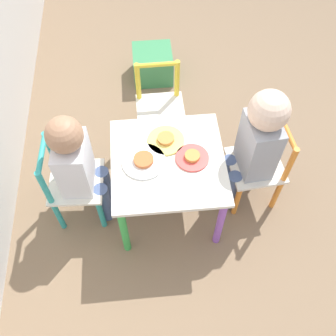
{
  "coord_description": "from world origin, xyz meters",
  "views": [
    {
      "loc": [
        -1.02,
        0.09,
        1.89
      ],
      "look_at": [
        0.0,
        0.0,
        0.36
      ],
      "focal_mm": 42.0,
      "sensor_mm": 36.0,
      "label": 1
    }
  ],
  "objects_px": {
    "kids_table": "(168,169)",
    "child_front": "(256,141)",
    "child_back": "(78,163)",
    "plate_right": "(166,140)",
    "storage_bin": "(153,64)",
    "chair_teal": "(72,184)",
    "chair_yellow": "(159,109)",
    "plate_front": "(192,157)",
    "plate_back": "(144,161)",
    "chair_orange": "(260,166)"
  },
  "relations": [
    {
      "from": "kids_table",
      "to": "child_front",
      "type": "bearing_deg",
      "value": -84.84
    },
    {
      "from": "child_back",
      "to": "plate_right",
      "type": "height_order",
      "value": "child_back"
    },
    {
      "from": "plate_right",
      "to": "storage_bin",
      "type": "height_order",
      "value": "plate_right"
    },
    {
      "from": "child_front",
      "to": "chair_teal",
      "type": "bearing_deg",
      "value": -94.37
    },
    {
      "from": "kids_table",
      "to": "chair_yellow",
      "type": "height_order",
      "value": "chair_yellow"
    },
    {
      "from": "plate_right",
      "to": "storage_bin",
      "type": "bearing_deg",
      "value": 0.55
    },
    {
      "from": "child_back",
      "to": "plate_right",
      "type": "relative_size",
      "value": 4.07
    },
    {
      "from": "child_front",
      "to": "plate_right",
      "type": "height_order",
      "value": "child_front"
    },
    {
      "from": "child_front",
      "to": "plate_front",
      "type": "xyz_separation_m",
      "value": [
        -0.04,
        0.3,
        -0.03
      ]
    },
    {
      "from": "chair_yellow",
      "to": "storage_bin",
      "type": "bearing_deg",
      "value": 89.83
    },
    {
      "from": "plate_back",
      "to": "child_back",
      "type": "bearing_deg",
      "value": 85.85
    },
    {
      "from": "chair_yellow",
      "to": "chair_teal",
      "type": "bearing_deg",
      "value": -136.8
    },
    {
      "from": "chair_teal",
      "to": "plate_right",
      "type": "height_order",
      "value": "chair_teal"
    },
    {
      "from": "kids_table",
      "to": "child_front",
      "type": "xyz_separation_m",
      "value": [
        0.04,
        -0.41,
        0.11
      ]
    },
    {
      "from": "child_back",
      "to": "plate_right",
      "type": "bearing_deg",
      "value": -74.64
    },
    {
      "from": "child_back",
      "to": "child_front",
      "type": "distance_m",
      "value": 0.82
    },
    {
      "from": "storage_bin",
      "to": "chair_orange",
      "type": "bearing_deg",
      "value": -153.96
    },
    {
      "from": "chair_yellow",
      "to": "storage_bin",
      "type": "xyz_separation_m",
      "value": [
        0.55,
        0.0,
        -0.15
      ]
    },
    {
      "from": "storage_bin",
      "to": "kids_table",
      "type": "bearing_deg",
      "value": -179.51
    },
    {
      "from": "chair_orange",
      "to": "plate_back",
      "type": "xyz_separation_m",
      "value": [
        -0.04,
        0.58,
        0.18
      ]
    },
    {
      "from": "child_back",
      "to": "child_front",
      "type": "xyz_separation_m",
      "value": [
        0.02,
        -0.82,
        0.04
      ]
    },
    {
      "from": "storage_bin",
      "to": "plate_front",
      "type": "bearing_deg",
      "value": -173.31
    },
    {
      "from": "chair_orange",
      "to": "plate_front",
      "type": "relative_size",
      "value": 3.34
    },
    {
      "from": "chair_teal",
      "to": "plate_back",
      "type": "relative_size",
      "value": 2.57
    },
    {
      "from": "chair_yellow",
      "to": "plate_front",
      "type": "bearing_deg",
      "value": -76.78
    },
    {
      "from": "chair_yellow",
      "to": "child_front",
      "type": "distance_m",
      "value": 0.64
    },
    {
      "from": "chair_orange",
      "to": "child_back",
      "type": "height_order",
      "value": "child_back"
    },
    {
      "from": "child_back",
      "to": "plate_back",
      "type": "xyz_separation_m",
      "value": [
        -0.02,
        -0.3,
        0.01
      ]
    },
    {
      "from": "kids_table",
      "to": "child_front",
      "type": "distance_m",
      "value": 0.43
    },
    {
      "from": "plate_right",
      "to": "chair_orange",
      "type": "bearing_deg",
      "value": -98.31
    },
    {
      "from": "chair_teal",
      "to": "plate_front",
      "type": "xyz_separation_m",
      "value": [
        -0.02,
        -0.58,
        0.18
      ]
    },
    {
      "from": "chair_yellow",
      "to": "plate_back",
      "type": "bearing_deg",
      "value": -103.28
    },
    {
      "from": "child_back",
      "to": "child_front",
      "type": "bearing_deg",
      "value": -85.89
    },
    {
      "from": "chair_teal",
      "to": "plate_right",
      "type": "relative_size",
      "value": 2.95
    },
    {
      "from": "plate_front",
      "to": "storage_bin",
      "type": "distance_m",
      "value": 1.08
    },
    {
      "from": "chair_orange",
      "to": "plate_back",
      "type": "bearing_deg",
      "value": -90.98
    },
    {
      "from": "kids_table",
      "to": "plate_right",
      "type": "xyz_separation_m",
      "value": [
        0.11,
        0.0,
        0.08
      ]
    },
    {
      "from": "chair_teal",
      "to": "child_back",
      "type": "distance_m",
      "value": 0.18
    },
    {
      "from": "kids_table",
      "to": "plate_front",
      "type": "xyz_separation_m",
      "value": [
        -0.0,
        -0.11,
        0.08
      ]
    },
    {
      "from": "child_front",
      "to": "plate_front",
      "type": "height_order",
      "value": "child_front"
    },
    {
      "from": "storage_bin",
      "to": "chair_yellow",
      "type": "bearing_deg",
      "value": -179.59
    },
    {
      "from": "chair_teal",
      "to": "child_back",
      "type": "relative_size",
      "value": 0.72
    },
    {
      "from": "child_back",
      "to": "plate_right",
      "type": "xyz_separation_m",
      "value": [
        0.09,
        -0.41,
        0.01
      ]
    },
    {
      "from": "kids_table",
      "to": "child_front",
      "type": "relative_size",
      "value": 0.68
    },
    {
      "from": "chair_orange",
      "to": "plate_right",
      "type": "relative_size",
      "value": 2.95
    },
    {
      "from": "plate_front",
      "to": "plate_right",
      "type": "bearing_deg",
      "value": 45.0
    },
    {
      "from": "kids_table",
      "to": "chair_orange",
      "type": "bearing_deg",
      "value": -84.84
    },
    {
      "from": "kids_table",
      "to": "chair_teal",
      "type": "distance_m",
      "value": 0.48
    },
    {
      "from": "kids_table",
      "to": "plate_right",
      "type": "bearing_deg",
      "value": 0.0
    },
    {
      "from": "chair_yellow",
      "to": "plate_right",
      "type": "distance_m",
      "value": 0.4
    }
  ]
}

